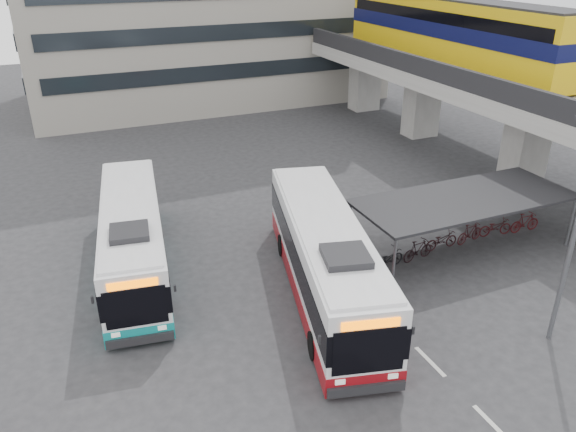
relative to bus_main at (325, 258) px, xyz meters
name	(u,v)px	position (x,y,z in m)	size (l,w,h in m)	color
ground	(323,330)	(-1.09, -2.13, -1.63)	(120.00, 120.00, 0.00)	#28282B
viaduct	(466,58)	(15.91, 11.86, 4.60)	(8.00, 32.00, 9.68)	gray
bike_shelter	(461,220)	(7.37, 0.87, -0.19)	(10.00, 4.00, 2.54)	#595B60
road_markings	(430,361)	(1.41, -5.13, -1.62)	(0.15, 7.60, 0.01)	beige
bus_main	(325,258)	(0.00, 0.00, 0.00)	(5.45, 12.13, 3.51)	white
bus_teal	(133,238)	(-6.56, 4.93, -0.11)	(4.01, 11.30, 3.27)	white
pedestrian	(163,288)	(-6.06, 1.80, -0.87)	(0.55, 0.36, 1.52)	black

